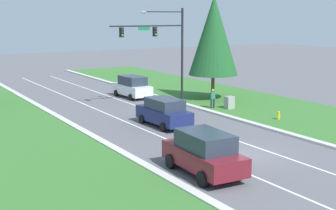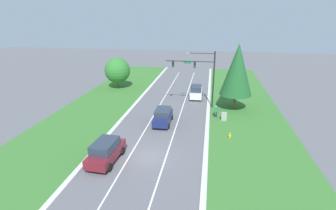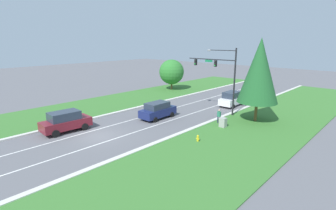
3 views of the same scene
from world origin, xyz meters
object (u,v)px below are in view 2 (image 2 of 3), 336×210
at_px(fire_hydrant, 230,136).
at_px(oak_near_left_tree, 117,71).
at_px(pedestrian, 216,111).
at_px(navy_suv, 163,116).
at_px(burgundy_suv, 106,151).
at_px(white_suv, 196,92).
at_px(traffic_signal_mast, 200,71).
at_px(utility_cabinet, 224,117).
at_px(conifer_near_right_tree, 237,70).

distance_m(fire_hydrant, oak_near_left_tree, 26.89).
bearing_deg(pedestrian, navy_suv, 32.37).
relative_size(burgundy_suv, white_suv, 1.06).
distance_m(burgundy_suv, navy_suv, 10.59).
bearing_deg(traffic_signal_mast, navy_suv, -120.80).
height_order(navy_suv, utility_cabinet, navy_suv).
bearing_deg(white_suv, navy_suv, -108.35).
distance_m(fire_hydrant, conifer_near_right_tree, 11.33).
height_order(white_suv, pedestrian, white_suv).
distance_m(utility_cabinet, pedestrian, 1.45).
bearing_deg(navy_suv, traffic_signal_mast, 58.42).
bearing_deg(burgundy_suv, traffic_signal_mast, 68.28).
height_order(white_suv, utility_cabinet, white_suv).
bearing_deg(white_suv, traffic_signal_mast, -82.49).
xyz_separation_m(fire_hydrant, oak_near_left_tree, (-19.60, 18.15, 3.11)).
bearing_deg(fire_hydrant, pedestrian, 104.27).
distance_m(white_suv, conifer_near_right_tree, 9.18).
bearing_deg(oak_near_left_tree, fire_hydrant, -42.79).
height_order(burgundy_suv, conifer_near_right_tree, conifer_near_right_tree).
relative_size(traffic_signal_mast, pedestrian, 4.98).
xyz_separation_m(traffic_signal_mast, navy_suv, (-4.26, -7.15, -4.54)).
relative_size(burgundy_suv, oak_near_left_tree, 0.87).
relative_size(utility_cabinet, oak_near_left_tree, 0.19).
relative_size(conifer_near_right_tree, oak_near_left_tree, 1.66).
distance_m(burgundy_suv, oak_near_left_tree, 26.35).
bearing_deg(oak_near_left_tree, utility_cabinet, -33.99).
xyz_separation_m(utility_cabinet, oak_near_left_tree, (-19.12, 12.90, 2.90)).
relative_size(navy_suv, oak_near_left_tree, 0.83).
distance_m(white_suv, navy_suv, 12.29).
bearing_deg(burgundy_suv, conifer_near_right_tree, 55.15).
xyz_separation_m(white_suv, pedestrian, (3.18, -8.62, -0.10)).
bearing_deg(traffic_signal_mast, burgundy_suv, -114.90).
bearing_deg(conifer_near_right_tree, traffic_signal_mast, 175.89).
xyz_separation_m(navy_suv, fire_hydrant, (8.25, -2.98, -0.67)).
relative_size(white_suv, conifer_near_right_tree, 0.50).
relative_size(white_suv, navy_suv, 1.00).
height_order(traffic_signal_mast, white_suv, traffic_signal_mast).
bearing_deg(pedestrian, conifer_near_right_tree, -119.84).
height_order(white_suv, fire_hydrant, white_suv).
relative_size(white_suv, utility_cabinet, 4.34).
distance_m(white_suv, utility_cabinet, 10.44).
distance_m(conifer_near_right_tree, oak_near_left_tree, 22.53).
height_order(conifer_near_right_tree, oak_near_left_tree, conifer_near_right_tree).
distance_m(traffic_signal_mast, conifer_near_right_tree, 5.17).
height_order(traffic_signal_mast, utility_cabinet, traffic_signal_mast).
bearing_deg(traffic_signal_mast, pedestrian, -58.68).
relative_size(traffic_signal_mast, utility_cabinet, 7.63).
bearing_deg(traffic_signal_mast, conifer_near_right_tree, -4.11).
bearing_deg(navy_suv, conifer_near_right_tree, 35.01).
bearing_deg(pedestrian, traffic_signal_mast, -51.62).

